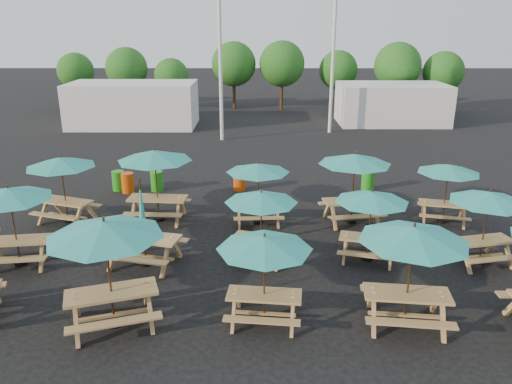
{
  "coord_description": "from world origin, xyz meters",
  "views": [
    {
      "loc": [
        0.04,
        -14.32,
        6.56
      ],
      "look_at": [
        0.0,
        1.5,
        1.1
      ],
      "focal_mm": 35.0,
      "sensor_mm": 36.0,
      "label": 1
    }
  ],
  "objects_px": {
    "picnic_unit_3": "(105,234)",
    "picnic_unit_10": "(372,200)",
    "waste_bin_4": "(368,180)",
    "picnic_unit_4": "(143,230)",
    "picnic_unit_2": "(61,165)",
    "picnic_unit_6": "(264,247)",
    "picnic_unit_9": "(413,239)",
    "picnic_unit_14": "(448,171)",
    "waste_bin_3": "(239,181)",
    "picnic_unit_5": "(155,159)",
    "waste_bin_2": "(157,181)",
    "picnic_unit_1": "(9,197)",
    "waste_bin_0": "(118,181)",
    "waste_bin_1": "(128,183)",
    "picnic_unit_8": "(258,171)",
    "picnic_unit_7": "(261,201)",
    "picnic_unit_11": "(355,162)",
    "picnic_unit_13": "(489,201)"
  },
  "relations": [
    {
      "from": "picnic_unit_14",
      "to": "waste_bin_3",
      "type": "bearing_deg",
      "value": 168.46
    },
    {
      "from": "picnic_unit_4",
      "to": "picnic_unit_6",
      "type": "relative_size",
      "value": 1.09
    },
    {
      "from": "picnic_unit_9",
      "to": "waste_bin_4",
      "type": "bearing_deg",
      "value": 89.84
    },
    {
      "from": "picnic_unit_13",
      "to": "waste_bin_4",
      "type": "height_order",
      "value": "picnic_unit_13"
    },
    {
      "from": "picnic_unit_2",
      "to": "picnic_unit_6",
      "type": "relative_size",
      "value": 1.24
    },
    {
      "from": "waste_bin_3",
      "to": "picnic_unit_3",
      "type": "bearing_deg",
      "value": -104.89
    },
    {
      "from": "picnic_unit_8",
      "to": "picnic_unit_11",
      "type": "distance_m",
      "value": 3.2
    },
    {
      "from": "waste_bin_4",
      "to": "picnic_unit_4",
      "type": "bearing_deg",
      "value": -139.32
    },
    {
      "from": "picnic_unit_7",
      "to": "waste_bin_2",
      "type": "xyz_separation_m",
      "value": [
        -4.17,
        6.19,
        -1.41
      ]
    },
    {
      "from": "picnic_unit_10",
      "to": "picnic_unit_13",
      "type": "distance_m",
      "value": 3.16
    },
    {
      "from": "picnic_unit_1",
      "to": "waste_bin_0",
      "type": "relative_size",
      "value": 3.2
    },
    {
      "from": "waste_bin_0",
      "to": "waste_bin_3",
      "type": "xyz_separation_m",
      "value": [
        4.91,
        0.03,
        0.0
      ]
    },
    {
      "from": "picnic_unit_9",
      "to": "waste_bin_1",
      "type": "bearing_deg",
      "value": 139.57
    },
    {
      "from": "picnic_unit_10",
      "to": "picnic_unit_13",
      "type": "xyz_separation_m",
      "value": [
        3.16,
        -0.2,
        0.07
      ]
    },
    {
      "from": "picnic_unit_2",
      "to": "picnic_unit_8",
      "type": "distance_m",
      "value": 6.54
    },
    {
      "from": "waste_bin_1",
      "to": "waste_bin_2",
      "type": "height_order",
      "value": "same"
    },
    {
      "from": "picnic_unit_10",
      "to": "waste_bin_2",
      "type": "relative_size",
      "value": 3.14
    },
    {
      "from": "picnic_unit_6",
      "to": "picnic_unit_9",
      "type": "height_order",
      "value": "picnic_unit_9"
    },
    {
      "from": "waste_bin_3",
      "to": "picnic_unit_11",
      "type": "bearing_deg",
      "value": -40.87
    },
    {
      "from": "picnic_unit_3",
      "to": "waste_bin_1",
      "type": "height_order",
      "value": "picnic_unit_3"
    },
    {
      "from": "picnic_unit_6",
      "to": "waste_bin_2",
      "type": "height_order",
      "value": "picnic_unit_6"
    },
    {
      "from": "picnic_unit_2",
      "to": "picnic_unit_5",
      "type": "distance_m",
      "value": 3.11
    },
    {
      "from": "picnic_unit_3",
      "to": "picnic_unit_10",
      "type": "height_order",
      "value": "picnic_unit_3"
    },
    {
      "from": "picnic_unit_2",
      "to": "picnic_unit_7",
      "type": "bearing_deg",
      "value": -4.61
    },
    {
      "from": "waste_bin_3",
      "to": "waste_bin_4",
      "type": "distance_m",
      "value": 5.21
    },
    {
      "from": "picnic_unit_9",
      "to": "picnic_unit_14",
      "type": "xyz_separation_m",
      "value": [
        3.0,
        6.08,
        -0.31
      ]
    },
    {
      "from": "picnic_unit_1",
      "to": "picnic_unit_2",
      "type": "height_order",
      "value": "picnic_unit_1"
    },
    {
      "from": "picnic_unit_5",
      "to": "picnic_unit_10",
      "type": "relative_size",
      "value": 1.06
    },
    {
      "from": "waste_bin_1",
      "to": "picnic_unit_1",
      "type": "bearing_deg",
      "value": -103.73
    },
    {
      "from": "picnic_unit_6",
      "to": "waste_bin_4",
      "type": "bearing_deg",
      "value": 71.44
    },
    {
      "from": "picnic_unit_7",
      "to": "picnic_unit_8",
      "type": "bearing_deg",
      "value": 111.18
    },
    {
      "from": "waste_bin_3",
      "to": "waste_bin_2",
      "type": "bearing_deg",
      "value": -178.77
    },
    {
      "from": "picnic_unit_13",
      "to": "waste_bin_2",
      "type": "xyz_separation_m",
      "value": [
        -10.4,
        6.37,
        -1.49
      ]
    },
    {
      "from": "picnic_unit_8",
      "to": "picnic_unit_6",
      "type": "bearing_deg",
      "value": -91.98
    },
    {
      "from": "picnic_unit_1",
      "to": "picnic_unit_8",
      "type": "xyz_separation_m",
      "value": [
        6.74,
        3.09,
        -0.16
      ]
    },
    {
      "from": "picnic_unit_10",
      "to": "waste_bin_4",
      "type": "xyz_separation_m",
      "value": [
        1.3,
        6.28,
        -1.42
      ]
    },
    {
      "from": "waste_bin_2",
      "to": "waste_bin_3",
      "type": "distance_m",
      "value": 3.34
    },
    {
      "from": "picnic_unit_8",
      "to": "waste_bin_4",
      "type": "height_order",
      "value": "picnic_unit_8"
    },
    {
      "from": "picnic_unit_14",
      "to": "waste_bin_3",
      "type": "xyz_separation_m",
      "value": [
        -7.07,
        3.4,
        -1.41
      ]
    },
    {
      "from": "picnic_unit_10",
      "to": "waste_bin_1",
      "type": "xyz_separation_m",
      "value": [
        -8.37,
        5.94,
        -1.42
      ]
    },
    {
      "from": "picnic_unit_8",
      "to": "picnic_unit_11",
      "type": "xyz_separation_m",
      "value": [
        3.19,
        0.08,
        0.27
      ]
    },
    {
      "from": "waste_bin_2",
      "to": "waste_bin_1",
      "type": "bearing_deg",
      "value": -168.8
    },
    {
      "from": "waste_bin_0",
      "to": "waste_bin_2",
      "type": "bearing_deg",
      "value": -1.64
    },
    {
      "from": "picnic_unit_3",
      "to": "waste_bin_3",
      "type": "height_order",
      "value": "picnic_unit_3"
    },
    {
      "from": "picnic_unit_3",
      "to": "picnic_unit_9",
      "type": "relative_size",
      "value": 1.2
    },
    {
      "from": "picnic_unit_4",
      "to": "picnic_unit_9",
      "type": "xyz_separation_m",
      "value": [
        6.51,
        -2.94,
        1.07
      ]
    },
    {
      "from": "picnic_unit_3",
      "to": "picnic_unit_14",
      "type": "bearing_deg",
      "value": 14.36
    },
    {
      "from": "picnic_unit_5",
      "to": "waste_bin_0",
      "type": "xyz_separation_m",
      "value": [
        -2.22,
        3.23,
        -1.8
      ]
    },
    {
      "from": "waste_bin_0",
      "to": "waste_bin_2",
      "type": "height_order",
      "value": "same"
    },
    {
      "from": "picnic_unit_10",
      "to": "waste_bin_3",
      "type": "height_order",
      "value": "picnic_unit_10"
    }
  ]
}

